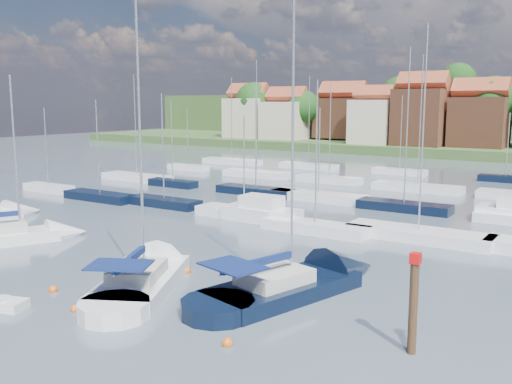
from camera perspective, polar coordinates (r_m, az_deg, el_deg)
The scene contains 11 objects.
ground at distance 65.07m, azimuth 14.15°, elevation -0.31°, with size 260.00×260.00×0.00m, color #44525C.
sailboat_left at distance 45.70m, azimuth -21.84°, elevation -4.14°, with size 6.36×9.78×13.15m.
sailboat_centre at distance 34.17m, azimuth -10.46°, elevation -8.01°, with size 9.17×13.45×17.99m.
sailboat_navy at distance 32.18m, azimuth 5.27°, elevation -8.97°, with size 7.14×14.33×19.08m.
timber_piling at distance 24.79m, azimuth 15.38°, elevation -12.76°, with size 0.40×0.40×6.53m.
buoy_c at distance 33.52m, azimuth -19.62°, elevation -9.35°, with size 0.49×0.49×0.49m, color #D85914.
buoy_d at distance 30.23m, azimuth -17.68°, elevation -11.28°, with size 0.43×0.43×0.43m, color #D85914.
buoy_e at distance 33.46m, azimuth 4.05°, elevation -8.87°, with size 0.55×0.55×0.55m, color #D85914.
buoy_f at distance 25.17m, azimuth -2.88°, elevation -15.08°, with size 0.50×0.50×0.50m, color #D85914.
buoy_g at distance 35.18m, azimuth -6.95°, elevation -8.01°, with size 0.51×0.51×0.51m, color #D85914.
marina_field at distance 59.86m, azimuth 14.35°, elevation -0.70°, with size 79.62×41.41×15.93m.
Camera 1 is at (20.92, -20.75, 10.29)m, focal length 40.00 mm.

